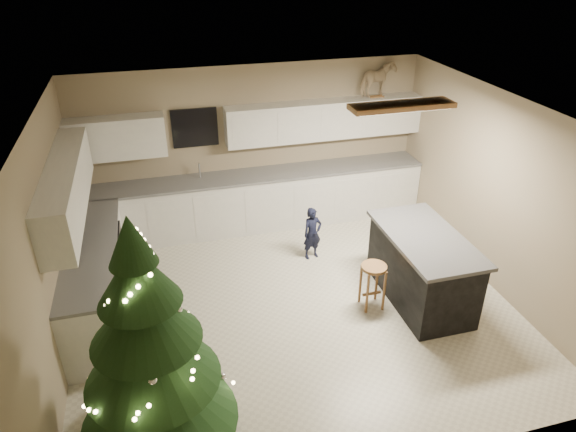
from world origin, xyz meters
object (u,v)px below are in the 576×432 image
Objects in this scene: island at (422,267)px; bar_stool at (373,276)px; toddler at (312,233)px; rocking_horse at (378,80)px; christmas_tree at (151,358)px.

island is 2.71× the size of bar_stool.
toddler is 1.21× the size of rocking_horse.
rocking_horse reaches higher than christmas_tree.
island is 1.70m from toddler.
toddler is (2.35, 2.64, -0.59)m from christmas_tree.
rocking_horse is at bearing 67.91° from bar_stool.
rocking_horse is (1.06, 2.60, 1.81)m from bar_stool.
island is 2.51× the size of rocking_horse.
christmas_tree reaches higher than island.
island is at bearing -0.14° from bar_stool.
island is 3.19m from rocking_horse.
bar_stool is (-0.68, 0.00, -0.01)m from island.
bar_stool is 3.09m from christmas_tree.
christmas_tree is 3.59m from toddler.
christmas_tree reaches higher than bar_stool.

